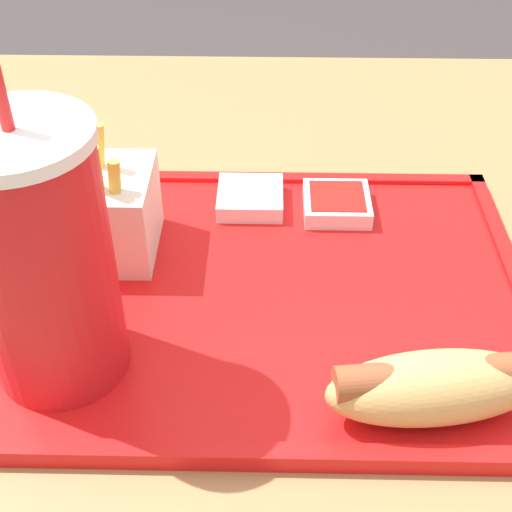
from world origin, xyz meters
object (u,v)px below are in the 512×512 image
object	(u,v)px
hot_dog_far	(432,386)
sauce_cup_mayo	(249,197)
sauce_cup_ketchup	(335,203)
fries_carton	(87,211)
soda_cup	(39,260)

from	to	relation	value
hot_dog_far	sauce_cup_mayo	distance (m)	0.25
sauce_cup_ketchup	fries_carton	bearing A→B (deg)	15.61
soda_cup	fries_carton	distance (m)	0.13
hot_dog_far	fries_carton	size ratio (longest dim) A/B	1.30
fries_carton	sauce_cup_ketchup	bearing A→B (deg)	-164.39
sauce_cup_mayo	fries_carton	bearing A→B (deg)	26.96
soda_cup	hot_dog_far	xyz separation A→B (m)	(-0.24, 0.04, -0.06)
sauce_cup_mayo	sauce_cup_ketchup	bearing A→B (deg)	174.24
hot_dog_far	sauce_cup_ketchup	size ratio (longest dim) A/B	2.48
sauce_cup_mayo	sauce_cup_ketchup	world-z (taller)	same
fries_carton	sauce_cup_ketchup	size ratio (longest dim) A/B	1.90
hot_dog_far	fries_carton	xyz separation A→B (m)	(0.24, -0.16, 0.01)
sauce_cup_mayo	sauce_cup_ketchup	size ratio (longest dim) A/B	1.00
soda_cup	fries_carton	world-z (taller)	soda_cup
soda_cup	sauce_cup_ketchup	world-z (taller)	soda_cup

